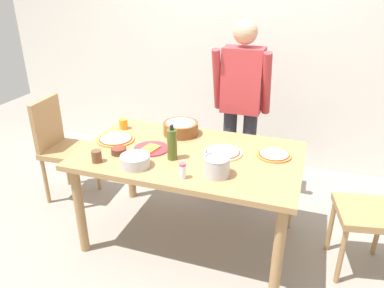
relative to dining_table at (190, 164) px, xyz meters
name	(u,v)px	position (x,y,z in m)	size (l,w,h in m)	color
ground	(190,237)	(0.00, 0.00, -0.67)	(8.00, 8.00, 0.00)	gray
wall_back	(241,42)	(0.00, 1.60, 0.63)	(5.60, 0.10, 2.60)	silver
dining_table	(190,164)	(0.00, 0.00, 0.00)	(1.60, 0.96, 0.76)	#A37A4C
person_cook	(241,101)	(0.21, 0.76, 0.27)	(0.49, 0.25, 1.62)	#2D2D38
chair_wooden_left	(61,143)	(-1.32, 0.23, -0.13)	(0.42, 0.42, 0.95)	#A37A4C
chair_wooden_right	(381,205)	(1.32, 0.09, -0.13)	(0.47, 0.47, 0.95)	#A37A4C
pizza_raw_on_board	(223,152)	(0.23, 0.07, 0.10)	(0.28, 0.28, 0.02)	beige
pizza_cooked_on_tray	(274,155)	(0.59, 0.15, 0.10)	(0.25, 0.25, 0.02)	#C67A33
pizza_second_cooked	(116,139)	(-0.62, 0.02, 0.10)	(0.29, 0.29, 0.02)	#C67A33
plate_with_slice	(151,149)	(-0.29, -0.04, 0.10)	(0.26, 0.26, 0.02)	red
popcorn_bowl	(181,127)	(-0.18, 0.31, 0.15)	(0.28, 0.28, 0.11)	brown
mixing_bowl_steel	(135,161)	(-0.28, -0.31, 0.13)	(0.20, 0.20, 0.08)	#B7B7BC
small_sauce_bowl	(119,150)	(-0.48, -0.18, 0.12)	(0.11, 0.11, 0.06)	#4C2D1E
olive_oil_bottle	(172,144)	(-0.09, -0.13, 0.20)	(0.07, 0.07, 0.26)	#47561E
steel_pot	(217,166)	(0.27, -0.25, 0.16)	(0.17, 0.17, 0.13)	#B7B7BC
cup_orange	(123,124)	(-0.68, 0.26, 0.13)	(0.07, 0.07, 0.09)	orange
cup_small_brown	(97,156)	(-0.56, -0.34, 0.13)	(0.07, 0.07, 0.09)	brown
salt_shaker	(183,171)	(0.08, -0.36, 0.14)	(0.04, 0.04, 0.11)	white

